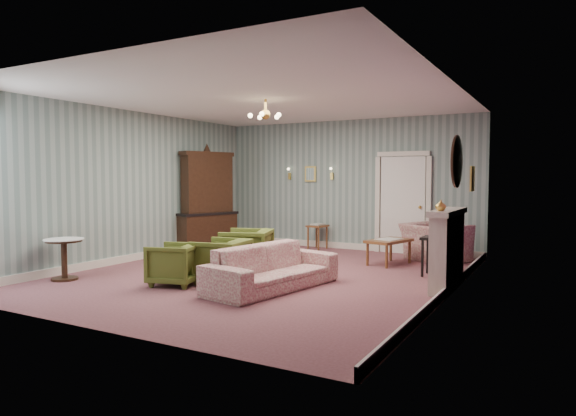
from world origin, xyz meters
The scene contains 27 objects.
floor centered at (0.00, 0.00, 0.00)m, with size 7.00×7.00×0.00m, color #874E55.
ceiling centered at (0.00, 0.00, 2.90)m, with size 7.00×7.00×0.00m, color white.
wall_back centered at (0.00, 3.50, 1.45)m, with size 6.00×6.00×0.00m, color slate.
wall_front centered at (0.00, -3.50, 1.45)m, with size 6.00×6.00×0.00m, color slate.
wall_left centered at (-3.00, 0.00, 1.45)m, with size 7.00×7.00×0.00m, color slate.
wall_right centered at (3.00, 0.00, 1.45)m, with size 7.00×7.00×0.00m, color slate.
wall_right_floral centered at (2.98, 0.00, 1.45)m, with size 7.00×7.00×0.00m, color #AC5679.
door centered at (1.30, 3.46, 1.08)m, with size 1.12×0.12×2.16m, color white, non-canonical shape.
olive_chair_a centered at (-0.78, -1.35, 0.35)m, with size 0.68×0.64×0.70m, color #566222.
olive_chair_b centered at (-0.25, -0.90, 0.38)m, with size 0.73×0.69×0.76m, color #566222.
olive_chair_c centered at (-0.44, 0.08, 0.41)m, with size 0.79×0.74×0.82m, color #566222.
sofa_chintz centered at (0.64, -0.86, 0.42)m, with size 2.17×0.63×0.85m, color #983D4D.
wingback_chair centered at (2.14, 2.82, 0.48)m, with size 1.11×0.72×0.97m, color #983D4D.
dresser centered at (-2.63, 1.80, 1.16)m, with size 0.48×1.39×2.31m, color black, non-canonical shape.
fireplace centered at (2.86, 0.40, 0.58)m, with size 0.30×1.40×1.16m, color beige, non-canonical shape.
mantel_vase centered at (2.84, 0.00, 1.23)m, with size 0.15×0.15×0.15m, color gold.
oval_mirror centered at (2.96, 0.40, 1.85)m, with size 0.04×0.76×0.84m, color white, non-canonical shape.
framed_print centered at (2.97, 1.75, 1.60)m, with size 0.04×0.34×0.42m, color gold, non-canonical shape.
coffee_table centered at (1.48, 1.96, 0.24)m, with size 0.52×0.93×0.47m, color brown, non-canonical shape.
side_table_black centered at (2.52, 1.20, 0.33)m, with size 0.44×0.44×0.65m, color black, non-canonical shape.
pedestal_table centered at (-2.57, -1.91, 0.33)m, with size 0.61×0.61×0.66m, color black, non-canonical shape.
nesting_table centered at (-0.56, 3.15, 0.30)m, with size 0.36×0.45×0.59m, color brown, non-canonical shape.
gilt_mirror_back centered at (-0.90, 3.46, 1.70)m, with size 0.28×0.06×0.36m, color gold, non-canonical shape.
sconce_left centered at (-1.45, 3.44, 1.70)m, with size 0.16×0.12×0.30m, color gold, non-canonical shape.
sconce_right centered at (-0.35, 3.44, 1.70)m, with size 0.16×0.12×0.30m, color gold, non-canonical shape.
chandelier centered at (0.00, 0.00, 2.63)m, with size 0.56×0.56×0.36m, color gold, non-canonical shape.
burgundy_cushion centered at (2.09, 2.67, 0.48)m, with size 0.38×0.10×0.38m, color maroon.
Camera 1 is at (4.39, -7.17, 1.63)m, focal length 31.72 mm.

